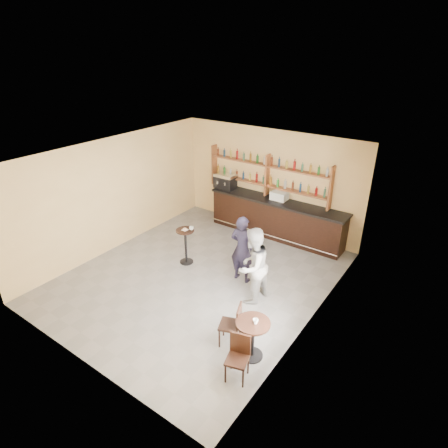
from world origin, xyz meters
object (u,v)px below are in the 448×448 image
Objects in this scene: man_main at (242,249)px; patron_second at (253,266)px; espresso_machine at (225,181)px; cafe_table at (252,339)px; chair_west at (230,324)px; bar_counter at (276,218)px; pastry_case at (279,197)px; pedestal_table at (186,246)px; chair_south at (237,359)px.

patron_second is at bearing 137.71° from man_main.
cafe_table is at bearing -50.50° from espresso_machine.
chair_west is at bearing -54.40° from espresso_machine.
pastry_case is at bearing 0.00° from bar_counter.
bar_counter is 4.87m from chair_west.
patron_second reaches higher than man_main.
bar_counter is 3.07m from pedestal_table.
espresso_machine is 3.03m from pedestal_table.
pedestal_table is at bearing -113.85° from bar_counter.
pastry_case is 0.55× the size of chair_south.
pastry_case is at bearing 65.14° from pedestal_table.
pedestal_table reaches higher than chair_west.
chair_south is at bearing 28.90° from patron_second.
man_main reaches higher than chair_south.
patron_second is (1.02, -3.18, -0.40)m from pastry_case.
chair_south is (3.96, -5.30, -0.98)m from espresso_machine.
espresso_machine is 5.82m from chair_west.
cafe_table is 0.89× the size of chair_west.
pedestal_table reaches higher than cafe_table.
bar_counter is at bearing 176.17° from chair_west.
chair_west is 1.05× the size of chair_south.
pedestal_table reaches higher than chair_south.
espresso_machine reaches higher than pastry_case.
chair_south is (1.62, -2.68, -0.44)m from man_main.
chair_south is at bearing 120.26° from man_main.
cafe_table is (3.91, -4.70, -1.00)m from espresso_machine.
man_main reaches higher than pastry_case.
chair_south is at bearing -67.25° from pastry_case.
bar_counter reaches higher than chair_south.
bar_counter is at bearing -157.37° from patron_second.
cafe_table is (1.57, -2.08, -0.47)m from man_main.
cafe_table is 0.60m from chair_south.
man_main reaches higher than espresso_machine.
cafe_table is at bearing 126.17° from man_main.
cafe_table is at bearing -66.85° from bar_counter.
espresso_machine is 0.36× the size of patron_second.
chair_west is 0.88m from chair_south.
pastry_case is (0.06, 0.00, 0.73)m from bar_counter.
pastry_case is 0.59× the size of cafe_table.
man_main is (2.34, -2.62, -0.54)m from espresso_machine.
cafe_table is 1.85m from patron_second.
pastry_case is 0.49× the size of pedestal_table.
bar_counter is 4.37× the size of pedestal_table.
espresso_machine is (-1.90, 0.00, 0.83)m from bar_counter.
chair_west is (1.40, -4.65, -0.86)m from pastry_case.
man_main is 0.96× the size of patron_second.
pastry_case is at bearing 175.50° from chair_west.
man_main is at bearing -80.52° from bar_counter.
espresso_machine is at bearing 103.30° from pedestal_table.
pedestal_table is 1.13× the size of chair_south.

